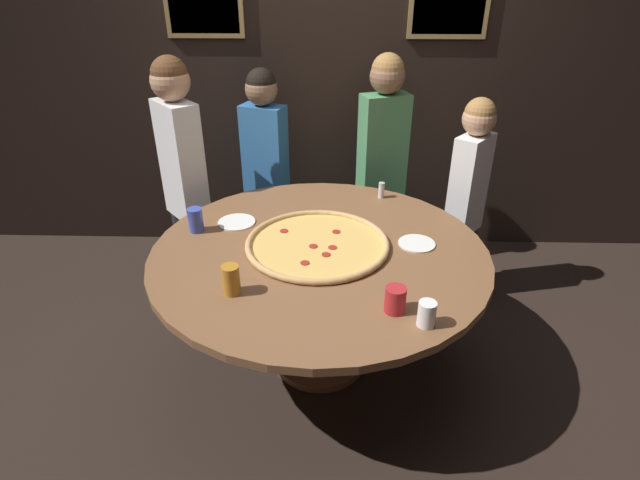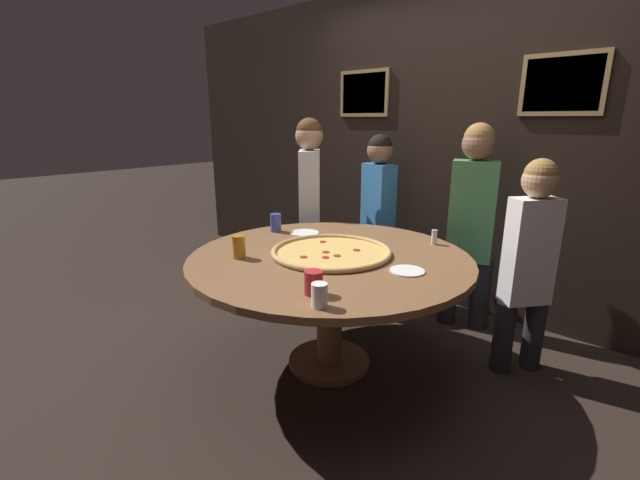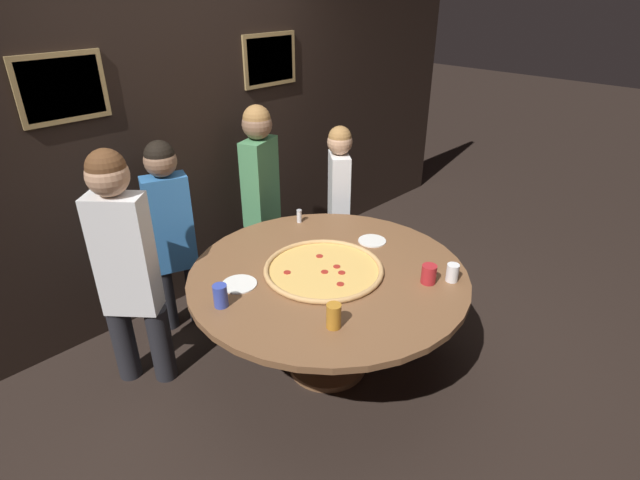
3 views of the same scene
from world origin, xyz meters
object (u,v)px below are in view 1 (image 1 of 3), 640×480
object	(u,v)px
white_plate_right_side	(417,243)
white_plate_left_side	(237,222)
drink_cup_by_shaker	(427,314)
dining_table	(319,269)
drink_cup_beside_pizza	(395,300)
drink_cup_centre_back	(231,280)
giant_pizza	(317,244)
diner_far_left	(382,153)
drink_cup_far_left	(196,220)
diner_far_right	(265,159)
condiment_shaker	(381,190)
diner_side_right	(468,189)
diner_centre_back	(182,166)

from	to	relation	value
white_plate_right_side	white_plate_left_side	distance (m)	0.99
drink_cup_by_shaker	white_plate_right_side	world-z (taller)	drink_cup_by_shaker
white_plate_left_side	white_plate_right_side	bearing A→B (deg)	-12.39
dining_table	drink_cup_beside_pizza	distance (m)	0.62
drink_cup_centre_back	white_plate_right_side	bearing A→B (deg)	27.47
giant_pizza	diner_far_left	xyz separation A→B (m)	(0.41, 1.09, 0.10)
dining_table	white_plate_right_side	world-z (taller)	white_plate_right_side
drink_cup_far_left	diner_far_right	distance (m)	0.97
drink_cup_by_shaker	white_plate_right_side	xyz separation A→B (m)	(0.06, 0.65, -0.05)
condiment_shaker	diner_far_left	size ratio (longest dim) A/B	0.06
white_plate_left_side	diner_side_right	world-z (taller)	diner_side_right
condiment_shaker	diner_far_left	distance (m)	0.49
white_plate_right_side	white_plate_left_side	bearing A→B (deg)	167.61
dining_table	white_plate_left_side	distance (m)	0.55
white_plate_right_side	diner_centre_back	world-z (taller)	diner_centre_back
drink_cup_by_shaker	giant_pizza	bearing A→B (deg)	126.27
diner_centre_back	white_plate_left_side	bearing A→B (deg)	178.49
giant_pizza	diner_centre_back	world-z (taller)	diner_centre_back
dining_table	drink_cup_beside_pizza	size ratio (longest dim) A/B	14.88
condiment_shaker	diner_centre_back	xyz separation A→B (m)	(-1.25, 0.15, 0.09)
giant_pizza	drink_cup_far_left	xyz separation A→B (m)	(-0.65, 0.15, 0.05)
condiment_shaker	diner_side_right	world-z (taller)	diner_side_right
drink_cup_centre_back	white_plate_left_side	size ratio (longest dim) A/B	0.66
drink_cup_beside_pizza	diner_far_right	xyz separation A→B (m)	(-0.73, 1.61, 0.01)
drink_cup_centre_back	drink_cup_by_shaker	bearing A→B (deg)	-13.70
white_plate_right_side	diner_far_left	world-z (taller)	diner_far_left
giant_pizza	drink_cup_centre_back	world-z (taller)	drink_cup_centre_back
white_plate_left_side	diner_far_right	world-z (taller)	diner_far_right
drink_cup_centre_back	drink_cup_beside_pizza	bearing A→B (deg)	-8.98
dining_table	diner_centre_back	bearing A→B (deg)	138.74
dining_table	diner_far_right	size ratio (longest dim) A/B	1.20
white_plate_left_side	diner_far_right	distance (m)	0.84
giant_pizza	condiment_shaker	distance (m)	0.71
drink_cup_far_left	diner_centre_back	size ratio (longest dim) A/B	0.08
white_plate_right_side	dining_table	bearing A→B (deg)	-173.11
drink_cup_centre_back	condiment_shaker	bearing A→B (deg)	54.51
white_plate_left_side	diner_far_right	bearing A→B (deg)	86.06
drink_cup_beside_pizza	dining_table	bearing A→B (deg)	122.99
drink_cup_beside_pizza	drink_cup_centre_back	world-z (taller)	drink_cup_centre_back
diner_far_right	dining_table	bearing A→B (deg)	130.37
giant_pizza	diner_centre_back	size ratio (longest dim) A/B	0.48
white_plate_left_side	diner_side_right	distance (m)	1.46
white_plate_left_side	diner_centre_back	xyz separation A→B (m)	(-0.42, 0.51, 0.13)
giant_pizza	white_plate_right_side	bearing A→B (deg)	3.73
drink_cup_by_shaker	diner_centre_back	xyz separation A→B (m)	(-1.33, 1.37, 0.08)
diner_far_right	drink_cup_by_shaker	bearing A→B (deg)	136.71
drink_cup_far_left	diner_far_right	world-z (taller)	diner_far_right
condiment_shaker	diner_far_right	xyz separation A→B (m)	(-0.77, 0.48, 0.01)
white_plate_left_side	diner_far_left	size ratio (longest dim) A/B	0.14
dining_table	diner_far_left	xyz separation A→B (m)	(0.40, 1.11, 0.23)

